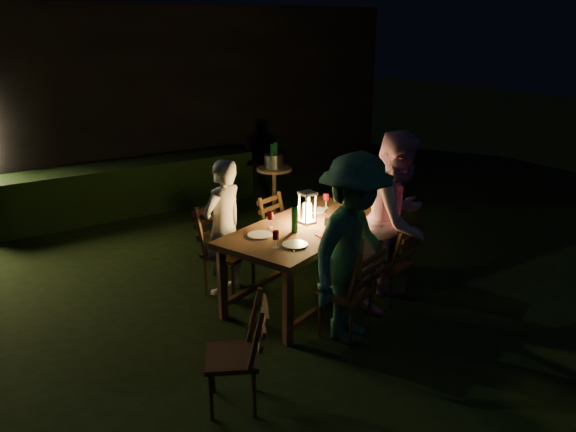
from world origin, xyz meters
TOP-DOWN VIEW (x-y plane):
  - garden_envelope at (-0.01, 6.15)m, footprint 40.00×40.00m
  - dining_table at (0.20, -0.27)m, footprint 2.24×1.64m
  - chair_near_left at (0.05, -1.14)m, footprint 0.59×0.61m
  - chair_near_right at (0.89, -0.83)m, footprint 0.51×0.53m
  - chair_far_left at (-0.49, 0.30)m, footprint 0.65×0.67m
  - chair_far_right at (0.46, 0.65)m, footprint 0.52×0.54m
  - chair_end at (1.36, 0.16)m, footprint 0.60×0.58m
  - chair_spare at (-1.35, -1.49)m, footprint 0.60×0.59m
  - person_house_side at (-0.50, 0.35)m, footprint 0.65×0.54m
  - person_opp_right at (0.91, -0.88)m, footprint 1.10×0.98m
  - person_opp_left at (0.07, -1.19)m, footprint 1.34×1.04m
  - lantern at (0.23, -0.20)m, footprint 0.16×0.16m
  - plate_far_left at (-0.39, -0.25)m, footprint 0.25×0.25m
  - plate_near_left at (-0.24, -0.66)m, footprint 0.25×0.25m
  - plate_far_right at (0.55, 0.10)m, footprint 0.25×0.25m
  - plate_near_right at (0.70, -0.32)m, footprint 0.25×0.25m
  - wineglass_a at (-0.17, -0.11)m, footprint 0.06×0.06m
  - wineglass_b at (-0.43, -0.63)m, footprint 0.06×0.06m
  - wineglass_c at (0.58, -0.43)m, footprint 0.06×0.06m
  - wineglass_d at (0.72, 0.12)m, footprint 0.06×0.06m
  - wineglass_e at (0.21, -0.58)m, footprint 0.06×0.06m
  - bottle_table at (-0.03, -0.35)m, footprint 0.07×0.07m
  - napkin_left at (0.17, -0.62)m, footprint 0.18×0.14m
  - napkin_right at (0.82, -0.36)m, footprint 0.18×0.14m
  - phone at (-0.27, -0.76)m, footprint 0.14×0.07m
  - side_table at (1.45, 2.44)m, footprint 0.55×0.55m
  - ice_bucket at (1.45, 2.44)m, footprint 0.30×0.30m
  - bottle_bucket_a at (1.40, 2.40)m, footprint 0.07×0.07m
  - bottle_bucket_b at (1.50, 2.48)m, footprint 0.07×0.07m

SIDE VIEW (x-z plane):
  - chair_far_right at x=0.46m, z-range -0.18..0.73m
  - chair_near_right at x=0.89m, z-range -0.18..0.74m
  - chair_spare at x=-1.35m, z-range -0.19..0.76m
  - chair_near_left at x=0.05m, z-range -0.20..0.80m
  - chair_end at x=1.36m, z-range -0.20..0.83m
  - chair_far_left at x=-0.49m, z-range -0.21..0.85m
  - side_table at x=1.45m, z-range 0.28..1.02m
  - dining_table at x=0.20m, z-range 0.34..1.18m
  - person_house_side at x=-0.50m, z-range 0.00..1.53m
  - phone at x=-0.27m, z-range 0.84..0.85m
  - napkin_left at x=0.17m, z-range 0.84..0.85m
  - napkin_right at x=0.82m, z-range 0.84..0.85m
  - plate_far_left at x=-0.39m, z-range 0.84..0.86m
  - plate_near_left at x=-0.24m, z-range 0.84..0.86m
  - plate_far_right at x=0.55m, z-range 0.84..0.86m
  - plate_near_right at x=0.70m, z-range 0.84..0.86m
  - ice_bucket at x=1.45m, z-range 0.74..0.96m
  - bottle_bucket_a at x=1.40m, z-range 0.74..1.06m
  - bottle_bucket_b at x=1.50m, z-range 0.74..1.06m
  - person_opp_left at x=0.07m, z-range 0.00..1.82m
  - wineglass_a at x=-0.17m, z-range 0.84..1.02m
  - wineglass_b at x=-0.43m, z-range 0.84..1.02m
  - wineglass_c at x=0.58m, z-range 0.84..1.02m
  - wineglass_d at x=0.72m, z-range 0.84..1.02m
  - wineglass_e at x=0.21m, z-range 0.84..1.02m
  - person_opp_right at x=0.91m, z-range 0.00..1.88m
  - bottle_table at x=-0.03m, z-range 0.84..1.12m
  - lantern at x=0.23m, z-range 0.82..1.17m
  - garden_envelope at x=-0.01m, z-range -0.02..3.18m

